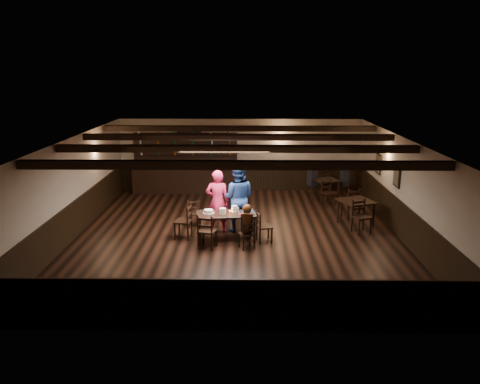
{
  "coord_description": "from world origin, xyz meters",
  "views": [
    {
      "loc": [
        0.25,
        -12.35,
        4.51
      ],
      "look_at": [
        0.07,
        0.2,
        1.18
      ],
      "focal_mm": 35.0,
      "sensor_mm": 36.0,
      "label": 1
    }
  ],
  "objects_px": {
    "chair_near_right": "(248,233)",
    "man_blue": "(238,198)",
    "chair_near_left": "(206,229)",
    "bar_counter": "(185,173)",
    "dining_table": "(226,216)",
    "cake": "(209,212)",
    "woman_pink": "(218,201)"
  },
  "relations": [
    {
      "from": "man_blue",
      "to": "cake",
      "type": "relative_size",
      "value": 6.58
    },
    {
      "from": "woman_pink",
      "to": "man_blue",
      "type": "relative_size",
      "value": 0.9
    },
    {
      "from": "cake",
      "to": "bar_counter",
      "type": "xyz_separation_m",
      "value": [
        -1.28,
        5.11,
        -0.07
      ]
    },
    {
      "from": "man_blue",
      "to": "cake",
      "type": "bearing_deg",
      "value": 50.71
    },
    {
      "from": "chair_near_left",
      "to": "man_blue",
      "type": "relative_size",
      "value": 0.46
    },
    {
      "from": "chair_near_left",
      "to": "woman_pink",
      "type": "relative_size",
      "value": 0.51
    },
    {
      "from": "dining_table",
      "to": "woman_pink",
      "type": "height_order",
      "value": "woman_pink"
    },
    {
      "from": "dining_table",
      "to": "woman_pink",
      "type": "xyz_separation_m",
      "value": [
        -0.27,
        0.65,
        0.23
      ]
    },
    {
      "from": "chair_near_left",
      "to": "cake",
      "type": "relative_size",
      "value": 3.06
    },
    {
      "from": "chair_near_left",
      "to": "chair_near_right",
      "type": "height_order",
      "value": "chair_near_left"
    },
    {
      "from": "chair_near_right",
      "to": "bar_counter",
      "type": "xyz_separation_m",
      "value": [
        -2.33,
        5.8,
        0.28
      ]
    },
    {
      "from": "chair_near_right",
      "to": "chair_near_left",
      "type": "bearing_deg",
      "value": -179.79
    },
    {
      "from": "dining_table",
      "to": "chair_near_left",
      "type": "height_order",
      "value": "chair_near_left"
    },
    {
      "from": "chair_near_right",
      "to": "woman_pink",
      "type": "relative_size",
      "value": 0.43
    },
    {
      "from": "chair_near_right",
      "to": "cake",
      "type": "height_order",
      "value": "cake"
    },
    {
      "from": "dining_table",
      "to": "bar_counter",
      "type": "relative_size",
      "value": 0.4
    },
    {
      "from": "chair_near_left",
      "to": "cake",
      "type": "xyz_separation_m",
      "value": [
        0.01,
        0.69,
        0.25
      ]
    },
    {
      "from": "cake",
      "to": "bar_counter",
      "type": "height_order",
      "value": "bar_counter"
    },
    {
      "from": "chair_near_right",
      "to": "man_blue",
      "type": "height_order",
      "value": "man_blue"
    },
    {
      "from": "dining_table",
      "to": "chair_near_right",
      "type": "xyz_separation_m",
      "value": [
        0.58,
        -0.67,
        -0.22
      ]
    },
    {
      "from": "chair_near_left",
      "to": "man_blue",
      "type": "height_order",
      "value": "man_blue"
    },
    {
      "from": "man_blue",
      "to": "bar_counter",
      "type": "height_order",
      "value": "bar_counter"
    },
    {
      "from": "chair_near_right",
      "to": "man_blue",
      "type": "relative_size",
      "value": 0.39
    },
    {
      "from": "chair_near_right",
      "to": "cake",
      "type": "distance_m",
      "value": 1.3
    },
    {
      "from": "woman_pink",
      "to": "man_blue",
      "type": "xyz_separation_m",
      "value": [
        0.57,
        0.06,
        0.1
      ]
    },
    {
      "from": "man_blue",
      "to": "bar_counter",
      "type": "xyz_separation_m",
      "value": [
        -2.05,
        4.41,
        -0.27
      ]
    },
    {
      "from": "chair_near_left",
      "to": "bar_counter",
      "type": "bearing_deg",
      "value": 102.3
    },
    {
      "from": "dining_table",
      "to": "chair_near_left",
      "type": "bearing_deg",
      "value": -125.55
    },
    {
      "from": "woman_pink",
      "to": "dining_table",
      "type": "bearing_deg",
      "value": 112.5
    },
    {
      "from": "dining_table",
      "to": "chair_near_right",
      "type": "bearing_deg",
      "value": -49.03
    },
    {
      "from": "man_blue",
      "to": "dining_table",
      "type": "bearing_deg",
      "value": 75.78
    },
    {
      "from": "chair_near_right",
      "to": "cake",
      "type": "bearing_deg",
      "value": 146.85
    }
  ]
}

